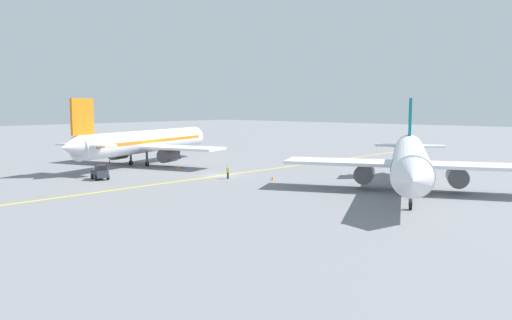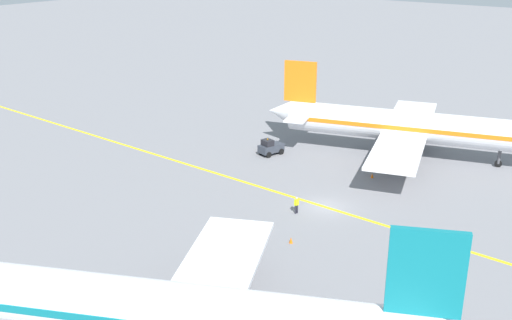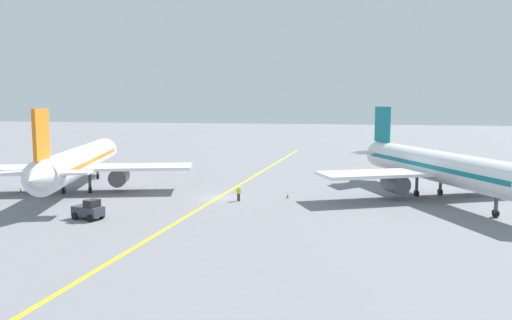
# 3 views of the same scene
# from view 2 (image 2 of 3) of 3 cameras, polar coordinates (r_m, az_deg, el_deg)

# --- Properties ---
(ground_plane) EXTENTS (400.00, 400.00, 0.00)m
(ground_plane) POSITION_cam_2_polar(r_m,az_deg,el_deg) (58.55, 6.60, -4.47)
(ground_plane) COLOR slate
(apron_yellow_centreline) EXTENTS (5.16, 119.92, 0.01)m
(apron_yellow_centreline) POSITION_cam_2_polar(r_m,az_deg,el_deg) (58.55, 6.60, -4.47)
(apron_yellow_centreline) COLOR yellow
(apron_yellow_centreline) RESTS_ON ground
(airplane_at_gate) EXTENTS (28.32, 34.85, 10.60)m
(airplane_at_gate) POSITION_cam_2_polar(r_m,az_deg,el_deg) (72.56, 14.52, 3.06)
(airplane_at_gate) COLOR white
(airplane_at_gate) RESTS_ON ground
(airplane_adjacent_stand) EXTENTS (27.58, 33.45, 10.60)m
(airplane_adjacent_stand) POSITION_cam_2_polar(r_m,az_deg,el_deg) (36.47, -7.25, -14.39)
(airplane_adjacent_stand) COLOR white
(airplane_adjacent_stand) RESTS_ON ground
(baggage_tug_dark) EXTENTS (3.29, 2.40, 2.11)m
(baggage_tug_dark) POSITION_cam_2_polar(r_m,az_deg,el_deg) (71.93, 1.39, 1.21)
(baggage_tug_dark) COLOR #333842
(baggage_tug_dark) RESTS_ON ground
(ground_crew_worker) EXTENTS (0.55, 0.32, 1.68)m
(ground_crew_worker) POSITION_cam_2_polar(r_m,az_deg,el_deg) (56.63, 3.88, -4.25)
(ground_crew_worker) COLOR #23232D
(ground_crew_worker) RESTS_ON ground
(traffic_cone_near_nose) EXTENTS (0.32, 0.32, 0.55)m
(traffic_cone_near_nose) POSITION_cam_2_polar(r_m,az_deg,el_deg) (66.26, 11.01, -1.45)
(traffic_cone_near_nose) COLOR orange
(traffic_cone_near_nose) RESTS_ON ground
(traffic_cone_mid_apron) EXTENTS (0.32, 0.32, 0.55)m
(traffic_cone_mid_apron) POSITION_cam_2_polar(r_m,az_deg,el_deg) (80.45, 14.69, 2.15)
(traffic_cone_mid_apron) COLOR orange
(traffic_cone_mid_apron) RESTS_ON ground
(traffic_cone_by_wingtip) EXTENTS (0.32, 0.32, 0.55)m
(traffic_cone_by_wingtip) POSITION_cam_2_polar(r_m,az_deg,el_deg) (87.58, 3.44, 4.25)
(traffic_cone_by_wingtip) COLOR orange
(traffic_cone_by_wingtip) RESTS_ON ground
(traffic_cone_far_edge) EXTENTS (0.32, 0.32, 0.55)m
(traffic_cone_far_edge) POSITION_cam_2_polar(r_m,az_deg,el_deg) (51.55, 3.35, -7.63)
(traffic_cone_far_edge) COLOR orange
(traffic_cone_far_edge) RESTS_ON ground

